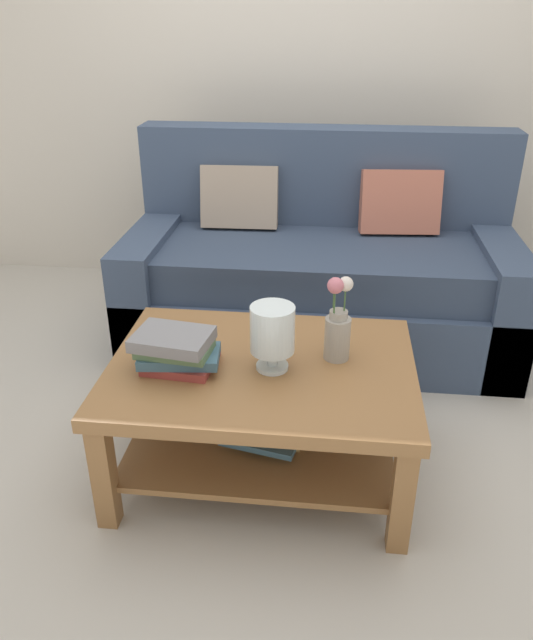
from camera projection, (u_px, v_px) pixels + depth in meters
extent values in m
plane|color=#B7B2A8|center=(277.00, 418.00, 2.70)|extent=(10.00, 10.00, 0.00)
cube|color=beige|center=(306.00, 58.00, 3.55)|extent=(6.40, 0.12, 2.70)
cube|color=#384760|center=(318.00, 311.00, 3.25)|extent=(1.95, 0.90, 0.36)
cube|color=#324057|center=(320.00, 263.00, 3.10)|extent=(1.71, 0.74, 0.20)
cube|color=#384760|center=(324.00, 194.00, 3.32)|extent=(1.95, 0.20, 0.70)
cube|color=#384760|center=(155.00, 282.00, 3.28)|extent=(0.20, 0.90, 0.60)
cube|color=#384760|center=(492.00, 298.00, 3.11)|extent=(0.20, 0.90, 0.60)
cube|color=gray|center=(240.00, 197.00, 3.24)|extent=(0.41, 0.20, 0.34)
cube|color=#B26651|center=(400.00, 202.00, 3.15)|extent=(0.41, 0.22, 0.34)
cube|color=olive|center=(262.00, 370.00, 2.22)|extent=(1.09, 0.81, 0.05)
cube|color=olive|center=(104.00, 475.00, 2.06)|extent=(0.07, 0.07, 0.42)
cube|color=olive|center=(402.00, 498.00, 1.97)|extent=(0.07, 0.07, 0.42)
cube|color=olive|center=(160.00, 367.00, 2.69)|extent=(0.07, 0.07, 0.42)
cube|color=olive|center=(388.00, 380.00, 2.59)|extent=(0.07, 0.07, 0.42)
cube|color=olive|center=(262.00, 437.00, 2.36)|extent=(0.97, 0.69, 0.02)
cube|color=tan|center=(265.00, 430.00, 2.35)|extent=(0.28, 0.20, 0.03)
cube|color=#3D6075|center=(263.00, 435.00, 2.29)|extent=(0.32, 0.26, 0.02)
cube|color=#993833|center=(181.00, 361.00, 2.19)|extent=(0.26, 0.23, 0.03)
cube|color=#3D6075|center=(180.00, 356.00, 2.16)|extent=(0.29, 0.19, 0.04)
cube|color=#51704C|center=(175.00, 349.00, 2.14)|extent=(0.27, 0.18, 0.03)
cube|color=slate|center=(172.00, 339.00, 2.13)|extent=(0.29, 0.23, 0.04)
cylinder|color=silver|center=(272.00, 366.00, 2.18)|extent=(0.11, 0.11, 0.02)
cylinder|color=silver|center=(272.00, 357.00, 2.16)|extent=(0.04, 0.04, 0.06)
cylinder|color=silver|center=(272.00, 329.00, 2.11)|extent=(0.16, 0.16, 0.17)
sphere|color=tan|center=(266.00, 335.00, 2.13)|extent=(0.06, 0.06, 0.06)
sphere|color=#993833|center=(279.00, 335.00, 2.13)|extent=(0.06, 0.06, 0.06)
cylinder|color=#9E998E|center=(337.00, 338.00, 2.21)|extent=(0.09, 0.09, 0.16)
cylinder|color=#9E998E|center=(339.00, 315.00, 2.17)|extent=(0.07, 0.07, 0.03)
cylinder|color=#426638|center=(345.00, 300.00, 2.14)|extent=(0.01, 0.01, 0.09)
sphere|color=silver|center=(346.00, 284.00, 2.12)|extent=(0.05, 0.05, 0.05)
cylinder|color=#426638|center=(334.00, 299.00, 2.17)|extent=(0.01, 0.01, 0.06)
sphere|color=#C66B7A|center=(334.00, 288.00, 2.15)|extent=(0.04, 0.04, 0.04)
cylinder|color=#426638|center=(335.00, 302.00, 2.13)|extent=(0.01, 0.01, 0.09)
sphere|color=#C66B7A|center=(335.00, 286.00, 2.10)|extent=(0.06, 0.06, 0.06)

